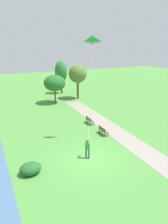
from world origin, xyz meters
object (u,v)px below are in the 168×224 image
park_bench_near_walkway (103,130)px  tree_behind_path (61,72)px  park_bench_far_walkway (89,120)px  tree_lakeside_near (78,74)px  tree_treeline_left (55,83)px  flying_kite (92,41)px  person_kite_flyer (87,147)px  lakeside_shrub (31,168)px

park_bench_near_walkway → tree_behind_path: tree_behind_path is taller
park_bench_near_walkway → park_bench_far_walkway: size_ratio=1.00×
tree_lakeside_near → tree_behind_path: size_ratio=0.94×
park_bench_near_walkway → tree_treeline_left: 14.86m
flying_kite → park_bench_far_walkway: bearing=65.0°
park_bench_far_walkway → person_kite_flyer: bearing=-118.7°
flying_kite → tree_treeline_left: flying_kite is taller
person_kite_flyer → tree_behind_path: bearing=74.6°
person_kite_flyer → park_bench_near_walkway: bearing=44.3°
tree_behind_path → lakeside_shrub: size_ratio=3.91×
park_bench_near_walkway → tree_treeline_left: tree_treeline_left is taller
tree_treeline_left → lakeside_shrub: tree_treeline_left is taller
person_kite_flyer → tree_lakeside_near: tree_lakeside_near is taller
tree_lakeside_near → park_bench_near_walkway: bearing=-104.8°
person_kite_flyer → lakeside_shrub: bearing=-178.5°
park_bench_near_walkway → lakeside_shrub: lakeside_shrub is taller
park_bench_near_walkway → tree_behind_path: 21.47m
tree_treeline_left → tree_lakeside_near: 4.88m
person_kite_flyer → flying_kite: size_ratio=0.22×
park_bench_far_walkway → tree_behind_path: tree_behind_path is taller
tree_behind_path → park_bench_near_walkway: bearing=-98.1°
tree_behind_path → tree_lakeside_near: bearing=-77.7°
flying_kite → tree_behind_path: (4.68, 21.41, -5.38)m
tree_lakeside_near → lakeside_shrub: size_ratio=3.69×
park_bench_near_walkway → lakeside_shrub: bearing=-156.3°
tree_treeline_left → lakeside_shrub: (-8.21, -18.40, -2.91)m
person_kite_flyer → tree_behind_path: tree_behind_path is taller
park_bench_near_walkway → tree_lakeside_near: (4.14, 15.63, 3.92)m
tree_treeline_left → lakeside_shrub: size_ratio=2.86×
tree_treeline_left → flying_kite: bearing=-94.6°
person_kite_flyer → lakeside_shrub: size_ratio=1.11×
person_kite_flyer → tree_treeline_left: 18.71m
park_bench_near_walkway → lakeside_shrub: (-8.72, -3.83, -0.06)m
flying_kite → tree_treeline_left: (1.20, 15.06, -6.30)m
tree_lakeside_near → person_kite_flyer: bearing=-112.3°
park_bench_far_walkway → tree_lakeside_near: size_ratio=0.25×
person_kite_flyer → tree_lakeside_near: 21.16m
tree_treeline_left → tree_lakeside_near: bearing=12.8°
flying_kite → tree_lakeside_near: flying_kite is taller
tree_lakeside_near → tree_treeline_left: bearing=-167.2°
person_kite_flyer → tree_treeline_left: tree_treeline_left is taller
lakeside_shrub → park_bench_near_walkway: bearing=23.7°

